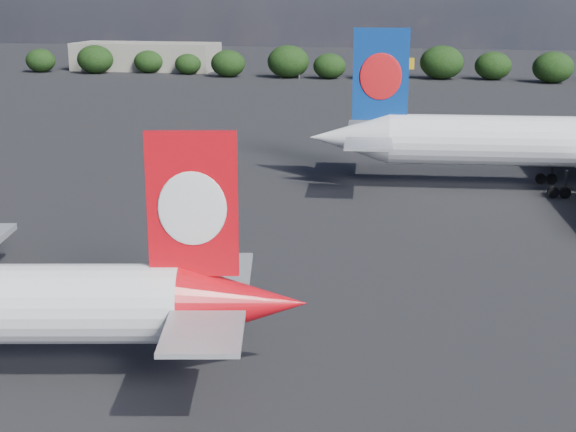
# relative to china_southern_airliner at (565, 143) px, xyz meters

# --- Properties ---
(ground) EXTENTS (500.00, 500.00, 0.00)m
(ground) POSITION_rel_china_southern_airliner_xyz_m (-38.27, 2.66, -5.51)
(ground) COLOR black
(ground) RESTS_ON ground
(china_southern_airliner) EXTENTS (55.46, 52.81, 18.09)m
(china_southern_airliner) POSITION_rel_china_southern_airliner_xyz_m (0.00, 0.00, 0.00)
(china_southern_airliner) COLOR white
(china_southern_airliner) RESTS_ON ground
(terminal_building) EXTENTS (42.00, 16.00, 8.00)m
(terminal_building) POSITION_rel_china_southern_airliner_xyz_m (-103.27, 134.66, -1.51)
(terminal_building) COLOR gray
(terminal_building) RESTS_ON ground
(highway_sign) EXTENTS (6.00, 0.30, 4.50)m
(highway_sign) POSITION_rel_china_southern_airliner_xyz_m (-56.27, 118.66, -2.38)
(highway_sign) COLOR #156B2B
(highway_sign) RESTS_ON ground
(billboard_yellow) EXTENTS (5.00, 0.30, 5.50)m
(billboard_yellow) POSITION_rel_china_southern_airliner_xyz_m (-26.27, 124.66, -1.64)
(billboard_yellow) COLOR yellow
(billboard_yellow) RESTS_ON ground
(horizon_treeline) EXTENTS (208.84, 15.02, 9.10)m
(horizon_treeline) POSITION_rel_china_southern_airliner_xyz_m (-23.51, 122.77, -1.61)
(horizon_treeline) COLOR black
(horizon_treeline) RESTS_ON ground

